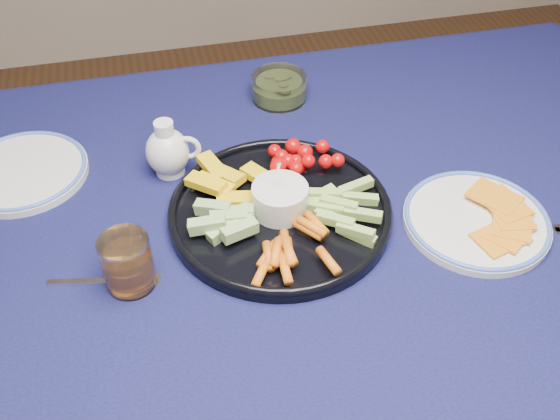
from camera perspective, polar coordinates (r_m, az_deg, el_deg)
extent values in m
cylinder|color=#4B3019|center=(1.74, 19.01, 2.10)|extent=(0.07, 0.07, 0.70)
cube|color=#4B3019|center=(0.98, -1.94, -3.67)|extent=(1.60, 1.00, 0.04)
cube|color=#0D0F37|center=(0.96, -1.97, -2.74)|extent=(1.66, 1.06, 0.01)
cube|color=#0D0F37|center=(1.46, -6.28, 7.90)|extent=(1.66, 0.01, 0.30)
cylinder|color=black|center=(0.98, 0.00, -0.32)|extent=(0.35, 0.35, 0.02)
torus|color=black|center=(0.98, 0.00, 0.18)|extent=(0.35, 0.35, 0.01)
cylinder|color=silver|center=(0.96, 0.00, 1.02)|extent=(0.09, 0.09, 0.05)
cylinder|color=silver|center=(0.95, 0.00, 1.89)|extent=(0.08, 0.08, 0.01)
cylinder|color=white|center=(1.09, -10.00, 3.68)|extent=(0.05, 0.05, 0.01)
ellipsoid|color=white|center=(1.07, -10.24, 5.25)|extent=(0.07, 0.07, 0.08)
cylinder|color=white|center=(1.04, -10.53, 7.14)|extent=(0.03, 0.03, 0.03)
torus|color=white|center=(1.05, -8.45, 5.66)|extent=(0.05, 0.02, 0.05)
torus|color=#4766C7|center=(1.05, -10.43, 6.48)|extent=(0.04, 0.04, 0.00)
cylinder|color=silver|center=(1.24, -0.08, 11.12)|extent=(0.11, 0.11, 0.05)
cylinder|color=#4E5E1B|center=(1.25, -0.08, 10.77)|extent=(0.09, 0.09, 0.03)
cylinder|color=silver|center=(1.02, 17.48, -0.97)|extent=(0.23, 0.23, 0.01)
torus|color=#4766C7|center=(1.02, 17.56, -0.68)|extent=(0.22, 0.22, 0.01)
cylinder|color=silver|center=(0.89, -13.77, -4.69)|extent=(0.07, 0.07, 0.08)
cylinder|color=orange|center=(0.91, -13.58, -5.48)|extent=(0.06, 0.06, 0.04)
cube|color=white|center=(0.93, -16.58, -6.29)|extent=(0.13, 0.04, 0.00)
cube|color=white|center=(0.92, -11.91, -6.28)|extent=(0.04, 0.03, 0.00)
cube|color=white|center=(1.03, 20.65, -1.71)|extent=(0.14, 0.04, 0.00)
cylinder|color=silver|center=(1.15, -22.42, 3.19)|extent=(0.22, 0.22, 0.01)
torus|color=#4766C7|center=(1.14, -22.52, 3.48)|extent=(0.21, 0.21, 0.01)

